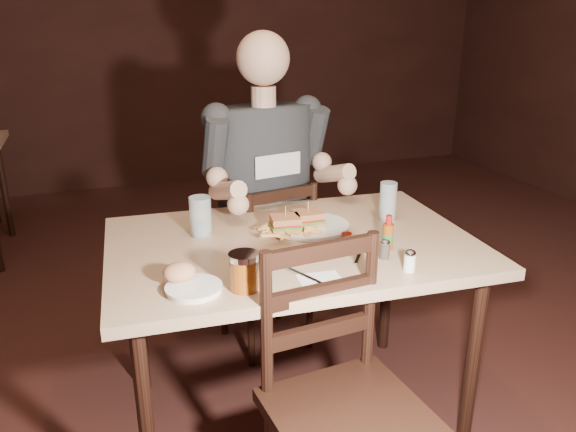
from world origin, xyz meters
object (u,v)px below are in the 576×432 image
object	(u,v)px
glass_right	(388,201)
chair_near	(350,417)
dinner_plate	(312,227)
glass_left	(201,216)
diner	(269,156)
side_plate	(194,289)
chair_far	(265,263)
hot_sauce	(388,232)
syrup_dispenser	(244,271)
main_table	(293,259)

from	to	relation	value
glass_right	chair_near	bearing A→B (deg)	-125.05
chair_near	dinner_plate	size ratio (longest dim) A/B	3.43
glass_left	glass_right	bearing A→B (deg)	-6.54
diner	side_plate	xyz separation A→B (m)	(-0.49, -0.78, -0.19)
chair_far	hot_sauce	bearing A→B (deg)	96.77
chair_near	hot_sauce	size ratio (longest dim) A/B	7.48
diner	syrup_dispenser	world-z (taller)	diner
syrup_dispenser	chair_near	bearing A→B (deg)	-49.71
syrup_dispenser	side_plate	bearing A→B (deg)	169.39
dinner_plate	chair_near	bearing A→B (deg)	-102.98
dinner_plate	syrup_dispenser	distance (m)	0.55
main_table	glass_right	size ratio (longest dim) A/B	9.02
chair_far	dinner_plate	world-z (taller)	chair_far
diner	syrup_dispenser	xyz separation A→B (m)	(-0.35, -0.82, -0.13)
main_table	chair_near	bearing A→B (deg)	-94.43
glass_right	syrup_dispenser	bearing A→B (deg)	-150.88
main_table	chair_near	size ratio (longest dim) A/B	1.47
chair_far	syrup_dispenser	xyz separation A→B (m)	(-0.34, -0.87, 0.41)
syrup_dispenser	side_plate	xyz separation A→B (m)	(-0.15, 0.04, -0.05)
glass_right	side_plate	distance (m)	0.93
glass_left	glass_right	xyz separation A→B (m)	(0.74, -0.08, 0.00)
chair_near	side_plate	bearing A→B (deg)	132.93
main_table	hot_sauce	distance (m)	0.37
main_table	chair_far	bearing A→B (deg)	83.06
chair_far	glass_right	world-z (taller)	glass_right
main_table	hot_sauce	bearing A→B (deg)	-31.84
diner	syrup_dispenser	size ratio (longest dim) A/B	8.97
diner	glass_left	xyz separation A→B (m)	(-0.38, -0.34, -0.12)
chair_far	glass_left	distance (m)	0.68
main_table	syrup_dispenser	xyz separation A→B (m)	(-0.27, -0.31, 0.13)
main_table	syrup_dispenser	distance (m)	0.43
main_table	chair_near	world-z (taller)	chair_near
chair_near	glass_left	xyz separation A→B (m)	(-0.25, 0.78, 0.38)
glass_right	syrup_dispenser	distance (m)	0.81
hot_sauce	diner	bearing A→B (deg)	107.01
hot_sauce	side_plate	world-z (taller)	hot_sauce
chair_far	chair_near	distance (m)	1.18
hot_sauce	syrup_dispenser	bearing A→B (deg)	-167.34
chair_far	dinner_plate	size ratio (longest dim) A/B	3.10
syrup_dispenser	chair_far	bearing A→B (deg)	72.62
chair_near	diner	distance (m)	1.23
chair_near	main_table	bearing A→B (deg)	80.92
chair_near	syrup_dispenser	size ratio (longest dim) A/B	8.00
dinner_plate	hot_sauce	xyz separation A→B (m)	(0.18, -0.26, 0.05)
chair_far	diner	world-z (taller)	diner
main_table	chair_far	size ratio (longest dim) A/B	1.63
chair_far	side_plate	xyz separation A→B (m)	(-0.48, -0.83, 0.35)
side_plate	dinner_plate	bearing A→B (deg)	33.80
glass_left	side_plate	xyz separation A→B (m)	(-0.11, -0.44, -0.07)
chair_far	syrup_dispenser	bearing A→B (deg)	59.13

